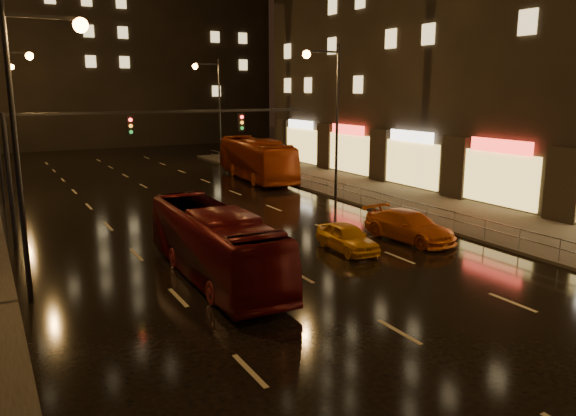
{
  "coord_description": "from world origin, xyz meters",
  "views": [
    {
      "loc": [
        -10.6,
        -8.31,
        7.22
      ],
      "look_at": [
        0.1,
        11.22,
        2.5
      ],
      "focal_mm": 35.0,
      "sensor_mm": 36.0,
      "label": 1
    }
  ],
  "objects": [
    {
      "name": "ground",
      "position": [
        0.0,
        20.0,
        0.0
      ],
      "size": [
        140.0,
        140.0,
        0.0
      ],
      "primitive_type": "plane",
      "color": "black",
      "rests_on": "ground"
    },
    {
      "name": "sidewalk_right",
      "position": [
        13.5,
        15.0,
        0.07
      ],
      "size": [
        7.0,
        70.0,
        0.15
      ],
      "primitive_type": "cube",
      "color": "#38332D",
      "rests_on": "ground"
    },
    {
      "name": "building_distant",
      "position": [
        4.0,
        72.0,
        18.0
      ],
      "size": [
        44.0,
        16.0,
        36.0
      ],
      "primitive_type": "cube",
      "color": "black",
      "rests_on": "ground"
    },
    {
      "name": "traffic_signal",
      "position": [
        -5.06,
        20.0,
        4.74
      ],
      "size": [
        15.31,
        0.32,
        6.2
      ],
      "color": "black",
      "rests_on": "ground"
    },
    {
      "name": "railing_right",
      "position": [
        10.2,
        18.0,
        0.9
      ],
      "size": [
        0.05,
        56.0,
        1.0
      ],
      "color": "#99999E",
      "rests_on": "sidewalk_right"
    },
    {
      "name": "bus_red",
      "position": [
        -3.05,
        11.39,
        1.4
      ],
      "size": [
        2.61,
        10.08,
        2.79
      ],
      "primitive_type": "imported",
      "rotation": [
        0.0,
        0.0,
        -0.03
      ],
      "color": "#580C0F",
      "rests_on": "ground"
    },
    {
      "name": "bus_curb",
      "position": [
        9.0,
        32.83,
        1.65
      ],
      "size": [
        4.1,
        12.11,
        3.31
      ],
      "primitive_type": "imported",
      "rotation": [
        0.0,
        0.0,
        -0.11
      ],
      "color": "#A13610",
      "rests_on": "ground"
    },
    {
      "name": "taxi_near",
      "position": [
        3.6,
        12.0,
        0.63
      ],
      "size": [
        1.68,
        3.79,
        1.27
      ],
      "primitive_type": "imported",
      "rotation": [
        0.0,
        0.0,
        -0.05
      ],
      "color": "orange",
      "rests_on": "ground"
    },
    {
      "name": "taxi_far",
      "position": [
        7.31,
        12.07,
        0.71
      ],
      "size": [
        2.6,
        5.13,
        1.43
      ],
      "primitive_type": "imported",
      "rotation": [
        0.0,
        0.0,
        0.13
      ],
      "color": "#D96014",
      "rests_on": "ground"
    }
  ]
}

